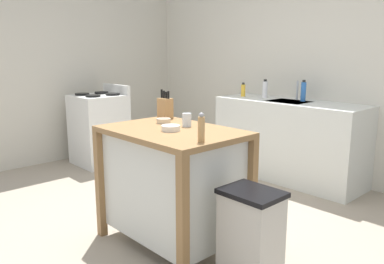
% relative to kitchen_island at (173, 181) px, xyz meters
% --- Properties ---
extents(ground_plane, '(6.39, 6.39, 0.00)m').
position_rel_kitchen_island_xyz_m(ground_plane, '(-0.18, 0.12, -0.50)').
color(ground_plane, gray).
rests_on(ground_plane, ground).
extents(wall_back, '(5.39, 0.10, 2.60)m').
position_rel_kitchen_island_xyz_m(wall_back, '(-0.18, 2.34, 0.80)').
color(wall_back, beige).
rests_on(wall_back, ground).
extents(wall_left, '(0.10, 2.82, 2.60)m').
position_rel_kitchen_island_xyz_m(wall_left, '(-2.88, 0.93, 0.80)').
color(wall_left, beige).
rests_on(wall_left, ground).
extents(kitchen_island, '(1.03, 0.72, 0.89)m').
position_rel_kitchen_island_xyz_m(kitchen_island, '(0.00, 0.00, 0.00)').
color(kitchen_island, olive).
rests_on(kitchen_island, ground).
extents(knife_block, '(0.11, 0.09, 0.24)m').
position_rel_kitchen_island_xyz_m(knife_block, '(-0.40, 0.26, 0.48)').
color(knife_block, '#AD7F4C').
rests_on(knife_block, kitchen_island).
extents(bowl_stoneware_deep, '(0.11, 0.11, 0.04)m').
position_rel_kitchen_island_xyz_m(bowl_stoneware_deep, '(-0.23, 0.11, 0.41)').
color(bowl_stoneware_deep, beige).
rests_on(bowl_stoneware_deep, kitchen_island).
extents(bowl_ceramic_small, '(0.13, 0.13, 0.04)m').
position_rel_kitchen_island_xyz_m(bowl_ceramic_small, '(0.04, -0.05, 0.42)').
color(bowl_ceramic_small, silver).
rests_on(bowl_ceramic_small, kitchen_island).
extents(drinking_cup, '(0.07, 0.07, 0.10)m').
position_rel_kitchen_island_xyz_m(drinking_cup, '(-0.00, 0.15, 0.44)').
color(drinking_cup, silver).
rests_on(drinking_cup, kitchen_island).
extents(pepper_grinder, '(0.04, 0.04, 0.19)m').
position_rel_kitchen_island_xyz_m(pepper_grinder, '(0.44, -0.13, 0.48)').
color(pepper_grinder, tan).
rests_on(pepper_grinder, kitchen_island).
extents(trash_bin, '(0.36, 0.28, 0.63)m').
position_rel_kitchen_island_xyz_m(trash_bin, '(0.76, -0.01, -0.18)').
color(trash_bin, '#B7B2A8').
rests_on(trash_bin, ground).
extents(sink_counter, '(1.73, 0.60, 0.90)m').
position_rel_kitchen_island_xyz_m(sink_counter, '(-0.30, 1.99, -0.05)').
color(sink_counter, silver).
rests_on(sink_counter, ground).
extents(sink_faucet, '(0.02, 0.02, 0.22)m').
position_rel_kitchen_island_xyz_m(sink_faucet, '(-0.30, 2.13, 0.51)').
color(sink_faucet, '#B7BCC1').
rests_on(sink_faucet, sink_counter).
extents(bottle_spray_cleaner, '(0.06, 0.06, 0.22)m').
position_rel_kitchen_island_xyz_m(bottle_spray_cleaner, '(-0.70, 2.06, 0.50)').
color(bottle_spray_cleaner, white).
rests_on(bottle_spray_cleaner, sink_counter).
extents(bottle_dish_soap, '(0.06, 0.06, 0.24)m').
position_rel_kitchen_island_xyz_m(bottle_dish_soap, '(-0.19, 2.09, 0.51)').
color(bottle_dish_soap, blue).
rests_on(bottle_dish_soap, sink_counter).
extents(bottle_hand_soap, '(0.05, 0.05, 0.17)m').
position_rel_kitchen_island_xyz_m(bottle_hand_soap, '(-0.97, 1.97, 0.48)').
color(bottle_hand_soap, yellow).
rests_on(bottle_hand_soap, sink_counter).
extents(stove, '(0.60, 0.60, 1.02)m').
position_rel_kitchen_island_xyz_m(stove, '(-2.33, 0.72, -0.04)').
color(stove, silver).
rests_on(stove, ground).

